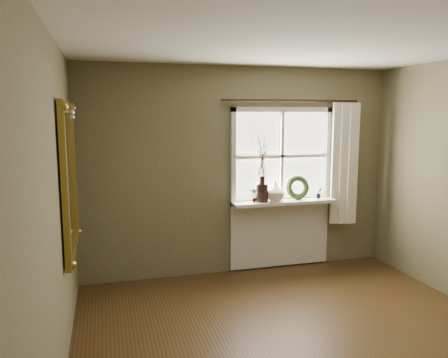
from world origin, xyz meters
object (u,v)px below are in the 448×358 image
cream_vase (275,191)px  wreath (298,190)px  dark_jug (262,193)px  gilt_mirror (69,178)px

cream_vase → wreath: 0.33m
dark_jug → gilt_mirror: size_ratio=0.17×
dark_jug → wreath: wreath is taller
cream_vase → gilt_mirror: (-2.39, -0.91, 0.39)m
wreath → dark_jug: bearing=-173.2°
cream_vase → gilt_mirror: size_ratio=0.18×
cream_vase → wreath: bearing=7.0°
wreath → gilt_mirror: (-2.72, -0.95, 0.39)m
wreath → gilt_mirror: 2.90m
dark_jug → cream_vase: cream_vase is taller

